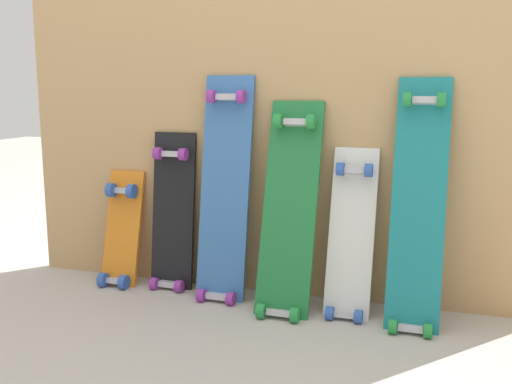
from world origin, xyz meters
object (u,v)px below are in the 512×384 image
at_px(skateboard_green, 289,216).
at_px(skateboard_teal, 418,213).
at_px(skateboard_orange, 121,236).
at_px(skateboard_black, 172,219).
at_px(skateboard_blue, 224,197).
at_px(skateboard_white, 351,242).

xyz_separation_m(skateboard_green, skateboard_teal, (0.47, 0.01, 0.04)).
bearing_deg(skateboard_orange, skateboard_teal, -2.41).
relative_size(skateboard_black, skateboard_green, 0.84).
bearing_deg(skateboard_orange, skateboard_blue, -0.88).
height_order(skateboard_orange, skateboard_green, skateboard_green).
xyz_separation_m(skateboard_orange, skateboard_black, (0.23, 0.03, 0.08)).
relative_size(skateboard_green, skateboard_teal, 0.91).
bearing_deg(skateboard_green, skateboard_blue, 169.50).
xyz_separation_m(skateboard_black, skateboard_white, (0.76, -0.06, -0.02)).
height_order(skateboard_blue, skateboard_teal, skateboard_blue).
xyz_separation_m(skateboard_orange, skateboard_teal, (1.23, -0.05, 0.19)).
bearing_deg(skateboard_white, skateboard_green, -172.06).
distance_m(skateboard_black, skateboard_teal, 1.01).
bearing_deg(skateboard_teal, skateboard_blue, 176.61).
relative_size(skateboard_orange, skateboard_black, 0.76).
xyz_separation_m(skateboard_orange, skateboard_white, (0.99, -0.03, 0.06)).
bearing_deg(skateboard_green, skateboard_black, 170.59).
height_order(skateboard_green, skateboard_white, skateboard_green).
bearing_deg(skateboard_teal, skateboard_orange, 177.59).
relative_size(skateboard_white, skateboard_teal, 0.73).
distance_m(skateboard_black, skateboard_green, 0.54).
bearing_deg(skateboard_black, skateboard_orange, -173.00).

